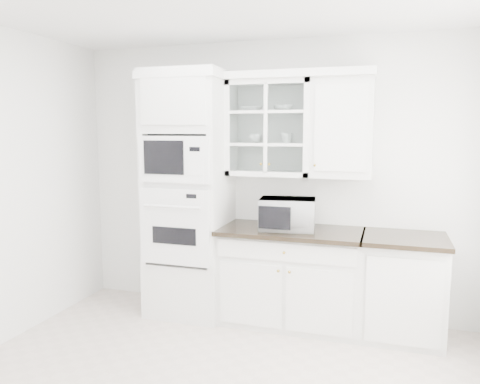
% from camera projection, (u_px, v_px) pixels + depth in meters
% --- Properties ---
extents(room_shell, '(4.00, 3.50, 2.70)m').
position_uv_depth(room_shell, '(227.00, 138.00, 3.38)').
color(room_shell, white).
rests_on(room_shell, ground).
extents(oven_column, '(0.76, 0.68, 2.40)m').
position_uv_depth(oven_column, '(189.00, 195.00, 4.61)').
color(oven_column, white).
rests_on(oven_column, ground).
extents(base_cabinet_run, '(1.32, 0.67, 0.92)m').
position_uv_depth(base_cabinet_run, '(291.00, 276.00, 4.43)').
color(base_cabinet_run, white).
rests_on(base_cabinet_run, ground).
extents(extra_base_cabinet, '(0.72, 0.67, 0.92)m').
position_uv_depth(extra_base_cabinet, '(402.00, 286.00, 4.12)').
color(extra_base_cabinet, white).
rests_on(extra_base_cabinet, ground).
extents(upper_cabinet_glass, '(0.80, 0.33, 0.90)m').
position_uv_depth(upper_cabinet_glass, '(270.00, 128.00, 4.45)').
color(upper_cabinet_glass, white).
rests_on(upper_cabinet_glass, room_shell).
extents(upper_cabinet_solid, '(0.55, 0.33, 0.90)m').
position_uv_depth(upper_cabinet_solid, '(342.00, 128.00, 4.24)').
color(upper_cabinet_solid, white).
rests_on(upper_cabinet_solid, room_shell).
extents(crown_molding, '(2.14, 0.38, 0.07)m').
position_uv_depth(crown_molding, '(259.00, 76.00, 4.39)').
color(crown_molding, white).
rests_on(crown_molding, room_shell).
extents(countertop_microwave, '(0.55, 0.48, 0.29)m').
position_uv_depth(countertop_microwave, '(287.00, 214.00, 4.32)').
color(countertop_microwave, white).
rests_on(countertop_microwave, base_cabinet_run).
extents(bowl_a, '(0.20, 0.20, 0.05)m').
position_uv_depth(bowl_a, '(252.00, 109.00, 4.46)').
color(bowl_a, white).
rests_on(bowl_a, upper_cabinet_glass).
extents(bowl_b, '(0.19, 0.19, 0.06)m').
position_uv_depth(bowl_b, '(283.00, 108.00, 4.38)').
color(bowl_b, white).
rests_on(bowl_b, upper_cabinet_glass).
extents(cup_a, '(0.13, 0.13, 0.09)m').
position_uv_depth(cup_a, '(255.00, 138.00, 4.52)').
color(cup_a, white).
rests_on(cup_a, upper_cabinet_glass).
extents(cup_b, '(0.14, 0.14, 0.10)m').
position_uv_depth(cup_b, '(287.00, 138.00, 4.41)').
color(cup_b, white).
rests_on(cup_b, upper_cabinet_glass).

